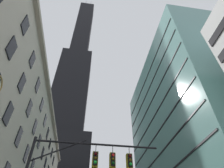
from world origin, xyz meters
TOP-DOWN VIEW (x-y plane):
  - dark_skyscraper at (-14.27, 78.82)m, footprint 27.36×27.36m
  - glass_office_midrise at (18.24, 24.30)m, footprint 14.58×35.37m

SIDE VIEW (x-z plane):
  - glass_office_midrise at x=18.24m, z-range 0.00..41.32m
  - dark_skyscraper at x=-14.27m, z-range -38.79..159.11m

